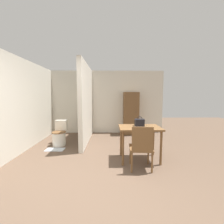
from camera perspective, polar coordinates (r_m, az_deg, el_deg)
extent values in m
plane|color=brown|center=(2.78, -8.29, -26.46)|extent=(16.00, 16.00, 0.00)
cube|color=beige|center=(6.12, -3.96, 3.75)|extent=(4.97, 0.12, 2.50)
cube|color=beige|center=(4.81, -30.37, 2.32)|extent=(0.12, 4.72, 2.50)
cube|color=beige|center=(4.99, -9.69, 3.17)|extent=(0.12, 2.24, 2.50)
cube|color=brown|center=(3.53, 10.52, -5.89)|extent=(0.94, 0.68, 0.04)
cylinder|color=brown|center=(3.31, 4.19, -13.70)|extent=(0.05, 0.05, 0.75)
cylinder|color=brown|center=(3.48, 18.16, -13.00)|extent=(0.05, 0.05, 0.75)
cylinder|color=brown|center=(3.85, 3.43, -10.88)|extent=(0.05, 0.05, 0.75)
cylinder|color=brown|center=(3.99, 15.48, -10.45)|extent=(0.05, 0.05, 0.75)
cube|color=brown|center=(3.23, 10.87, -13.32)|extent=(0.48, 0.48, 0.04)
cube|color=brown|center=(2.95, 11.55, -10.04)|extent=(0.41, 0.06, 0.47)
cylinder|color=brown|center=(3.47, 6.99, -15.80)|extent=(0.04, 0.04, 0.41)
cylinder|color=brown|center=(3.52, 13.64, -15.60)|extent=(0.04, 0.04, 0.41)
cylinder|color=brown|center=(3.11, 7.53, -18.49)|extent=(0.04, 0.04, 0.41)
cylinder|color=brown|center=(3.16, 15.02, -18.19)|extent=(0.04, 0.04, 0.41)
cylinder|color=silver|center=(4.88, -19.48, -9.68)|extent=(0.39, 0.39, 0.40)
cylinder|color=brown|center=(4.83, -19.57, -7.26)|extent=(0.41, 0.41, 0.02)
cube|color=silver|center=(5.04, -18.67, -4.84)|extent=(0.35, 0.18, 0.34)
cube|color=black|center=(3.61, 10.42, -3.97)|extent=(0.21, 0.17, 0.17)
torus|color=black|center=(3.59, 10.45, -2.66)|extent=(0.13, 0.01, 0.13)
cube|color=brown|center=(5.90, 7.19, -0.52)|extent=(0.58, 0.45, 1.65)
sphere|color=black|center=(5.68, 9.13, 0.04)|extent=(0.02, 0.02, 0.02)
cube|color=#B2BCC6|center=(4.60, -20.88, -13.21)|extent=(0.51, 0.29, 0.01)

